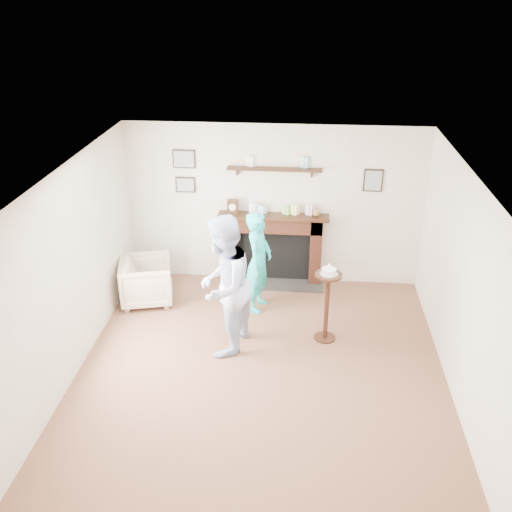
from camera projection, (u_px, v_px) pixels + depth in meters
The scene contains 6 objects.
ground at pixel (260, 374), 6.99m from camera, with size 5.00×5.00×0.00m, color brown.
room_shell at pixel (265, 230), 6.89m from camera, with size 4.54×5.02×2.52m.
armchair at pixel (148, 301), 8.57m from camera, with size 0.73×0.75×0.68m, color tan.
man at pixel (225, 348), 7.48m from camera, with size 0.90×0.70×1.85m, color #A1B7CA.
woman at pixel (258, 307), 8.41m from camera, with size 0.55×0.36×1.50m, color #1EA6AC.
pedestal_table at pixel (327, 294), 7.38m from camera, with size 0.35×0.35×1.12m.
Camera 1 is at (0.44, -5.62, 4.37)m, focal length 40.00 mm.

